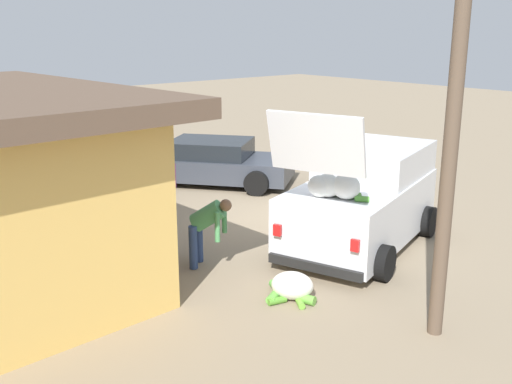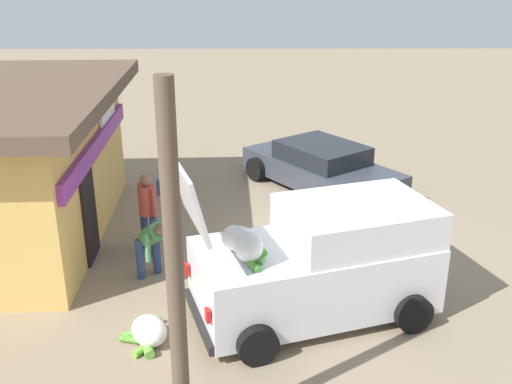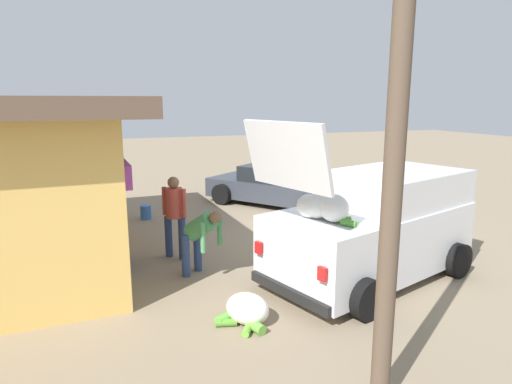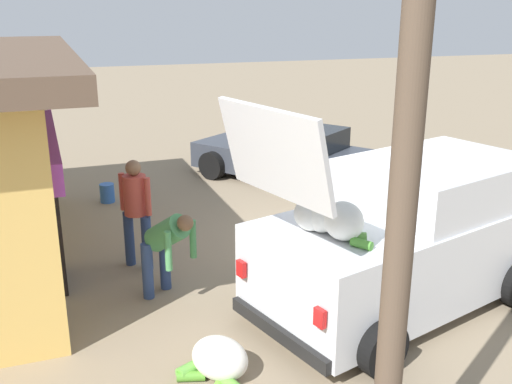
{
  "view_description": "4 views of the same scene",
  "coord_description": "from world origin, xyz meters",
  "px_view_note": "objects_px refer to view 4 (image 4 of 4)",
  "views": [
    {
      "loc": [
        -9.19,
        8.89,
        4.13
      ],
      "look_at": [
        -0.14,
        1.11,
        0.83
      ],
      "focal_mm": 41.99,
      "sensor_mm": 36.0,
      "label": 1
    },
    {
      "loc": [
        -10.65,
        1.24,
        5.49
      ],
      "look_at": [
        1.11,
        1.16,
        0.88
      ],
      "focal_mm": 41.32,
      "sensor_mm": 36.0,
      "label": 2
    },
    {
      "loc": [
        -8.54,
        4.74,
        3.13
      ],
      "look_at": [
        1.08,
        1.18,
        1.0
      ],
      "focal_mm": 31.06,
      "sensor_mm": 36.0,
      "label": 3
    },
    {
      "loc": [
        -8.32,
        4.12,
        3.83
      ],
      "look_at": [
        0.58,
        1.26,
        0.82
      ],
      "focal_mm": 41.5,
      "sensor_mm": 36.0,
      "label": 4
    }
  ],
  "objects_px": {
    "parked_sedan": "(291,155)",
    "unloaded_banana_pile": "(218,360)",
    "customer_bending": "(166,243)",
    "vendor_standing": "(136,206)",
    "paint_bucket": "(107,193)",
    "delivery_van": "(405,236)"
  },
  "relations": [
    {
      "from": "paint_bucket",
      "to": "delivery_van",
      "type": "bearing_deg",
      "value": -147.92
    },
    {
      "from": "delivery_van",
      "to": "vendor_standing",
      "type": "distance_m",
      "value": 3.86
    },
    {
      "from": "customer_bending",
      "to": "unloaded_banana_pile",
      "type": "relative_size",
      "value": 1.27
    },
    {
      "from": "parked_sedan",
      "to": "unloaded_banana_pile",
      "type": "distance_m",
      "value": 7.48
    },
    {
      "from": "vendor_standing",
      "to": "customer_bending",
      "type": "height_order",
      "value": "vendor_standing"
    },
    {
      "from": "parked_sedan",
      "to": "paint_bucket",
      "type": "distance_m",
      "value": 4.1
    },
    {
      "from": "customer_bending",
      "to": "vendor_standing",
      "type": "bearing_deg",
      "value": 13.15
    },
    {
      "from": "parked_sedan",
      "to": "unloaded_banana_pile",
      "type": "relative_size",
      "value": 4.61
    },
    {
      "from": "vendor_standing",
      "to": "unloaded_banana_pile",
      "type": "bearing_deg",
      "value": -171.45
    },
    {
      "from": "delivery_van",
      "to": "customer_bending",
      "type": "height_order",
      "value": "delivery_van"
    },
    {
      "from": "parked_sedan",
      "to": "customer_bending",
      "type": "height_order",
      "value": "customer_bending"
    },
    {
      "from": "unloaded_banana_pile",
      "to": "paint_bucket",
      "type": "height_order",
      "value": "unloaded_banana_pile"
    },
    {
      "from": "parked_sedan",
      "to": "vendor_standing",
      "type": "height_order",
      "value": "vendor_standing"
    },
    {
      "from": "paint_bucket",
      "to": "unloaded_banana_pile",
      "type": "bearing_deg",
      "value": -173.84
    },
    {
      "from": "delivery_van",
      "to": "customer_bending",
      "type": "distance_m",
      "value": 3.13
    },
    {
      "from": "vendor_standing",
      "to": "paint_bucket",
      "type": "distance_m",
      "value": 3.36
    },
    {
      "from": "paint_bucket",
      "to": "parked_sedan",
      "type": "bearing_deg",
      "value": -85.11
    },
    {
      "from": "vendor_standing",
      "to": "customer_bending",
      "type": "relative_size",
      "value": 1.33
    },
    {
      "from": "parked_sedan",
      "to": "paint_bucket",
      "type": "xyz_separation_m",
      "value": [
        -0.35,
        4.06,
        -0.38
      ]
    },
    {
      "from": "unloaded_banana_pile",
      "to": "paint_bucket",
      "type": "distance_m",
      "value": 6.35
    },
    {
      "from": "unloaded_banana_pile",
      "to": "customer_bending",
      "type": "bearing_deg",
      "value": 5.9
    },
    {
      "from": "unloaded_banana_pile",
      "to": "vendor_standing",
      "type": "bearing_deg",
      "value": 8.55
    }
  ]
}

